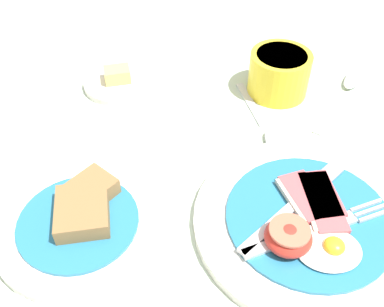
# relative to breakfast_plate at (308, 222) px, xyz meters

# --- Properties ---
(ground_plane) EXTENTS (3.00, 3.00, 0.00)m
(ground_plane) POSITION_rel_breakfast_plate_xyz_m (-0.11, 0.01, -0.01)
(ground_plane) COLOR #B7CCB7
(breakfast_plate) EXTENTS (0.27, 0.27, 0.04)m
(breakfast_plate) POSITION_rel_breakfast_plate_xyz_m (0.00, 0.00, 0.00)
(breakfast_plate) COLOR silver
(breakfast_plate) RESTS_ON ground_plane
(bread_plate) EXTENTS (0.19, 0.19, 0.04)m
(bread_plate) POSITION_rel_breakfast_plate_xyz_m (-0.26, 0.01, 0.00)
(bread_plate) COLOR silver
(bread_plate) RESTS_ON ground_plane
(sugar_cup) EXTENTS (0.09, 0.09, 0.07)m
(sugar_cup) POSITION_rel_breakfast_plate_xyz_m (0.01, 0.27, 0.03)
(sugar_cup) COLOR yellow
(sugar_cup) RESTS_ON ground_plane
(butter_dish) EXTENTS (0.11, 0.11, 0.03)m
(butter_dish) POSITION_rel_breakfast_plate_xyz_m (-0.25, 0.29, -0.00)
(butter_dish) COLOR silver
(butter_dish) RESTS_ON ground_plane
(teaspoon_by_saucer) EXTENTS (0.13, 0.17, 0.01)m
(teaspoon_by_saucer) POSITION_rel_breakfast_plate_xyz_m (0.12, 0.27, -0.01)
(teaspoon_by_saucer) COLOR silver
(teaspoon_by_saucer) RESTS_ON ground_plane
(teaspoon_near_cup) EXTENTS (0.06, 0.19, 0.01)m
(teaspoon_near_cup) POSITION_rel_breakfast_plate_xyz_m (-0.02, 0.16, -0.01)
(teaspoon_near_cup) COLOR silver
(teaspoon_near_cup) RESTS_ON ground_plane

